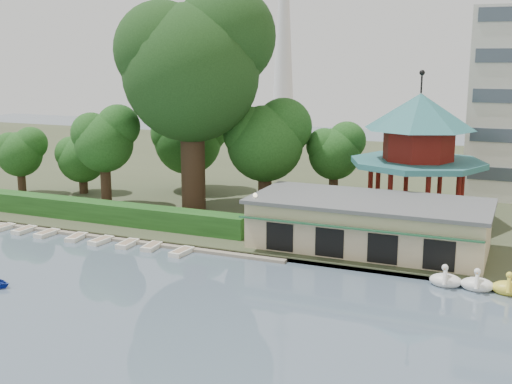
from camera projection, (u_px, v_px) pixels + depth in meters
The scene contains 11 objects.
ground_plane at pixel (94, 340), 35.30m from camera, with size 220.00×220.00×0.00m, color slate.
shore at pixel (346, 177), 82.05m from camera, with size 220.00×70.00×0.40m, color #424930.
embankment at pixel (229, 251), 50.83m from camera, with size 220.00×0.60×0.30m, color gray.
dock at pixel (104, 236), 55.36m from camera, with size 34.00×1.60×0.24m, color gray.
boathouse at pixel (368, 223), 50.74m from camera, with size 18.60×9.39×3.90m.
pavilion at pixel (418, 145), 57.93m from camera, with size 12.40×12.40×13.50m.
hedge at pixel (98, 211), 59.24m from camera, with size 30.00×2.00×1.80m, color #23561E.
lamp_post at pixel (255, 209), 51.13m from camera, with size 0.36×0.36×4.28m.
big_tree at pixel (194, 61), 61.00m from camera, with size 14.48×13.49×21.73m.
small_trees at pixel (189, 142), 67.46m from camera, with size 38.60×16.87×10.92m.
moored_rowboats at pixel (62, 235), 55.32m from camera, with size 24.62×2.76×0.36m.
Camera 1 is at (21.09, -26.71, 15.27)m, focal length 45.00 mm.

